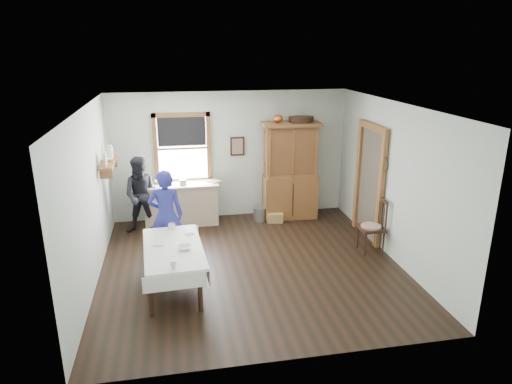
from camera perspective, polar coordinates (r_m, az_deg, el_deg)
room at (r=7.37m, az=-0.69°, el=0.21°), size 5.01×5.01×2.70m
window at (r=9.59m, az=-9.20°, el=5.90°), size 1.18×0.07×1.48m
doorway at (r=8.93m, az=14.07°, el=1.57°), size 0.09×1.14×2.22m
wall_shelf at (r=8.77m, az=-17.97°, el=3.72°), size 0.24×1.00×0.44m
framed_picture at (r=9.70m, az=-2.34°, el=5.73°), size 0.30×0.04×0.40m
rug_beater at (r=8.31m, az=15.86°, el=4.20°), size 0.01×0.27×0.27m
work_counter at (r=9.63m, az=-9.31°, el=-1.45°), size 1.54×0.59×0.88m
china_hutch at (r=9.74m, az=4.33°, el=2.64°), size 1.24×0.62×2.07m
dining_table at (r=7.20m, az=-10.15°, el=-9.24°), size 1.00×1.75×0.68m
spindle_chair at (r=8.47m, az=14.25°, el=-4.09°), size 0.47×0.47×1.00m
pail at (r=9.77m, az=0.46°, el=-2.76°), size 0.35×0.35×0.29m
wicker_basket at (r=9.72m, az=2.41°, el=-3.18°), size 0.37×0.29×0.20m
woman_blue at (r=7.99m, az=-11.16°, el=-3.29°), size 0.56×0.38×1.49m
figure_dark at (r=9.25m, az=-13.96°, el=-0.75°), size 0.76×0.63×1.44m
table_cup_a at (r=7.71m, az=-10.49°, el=-4.21°), size 0.13×0.13×0.10m
table_cup_b at (r=6.39m, az=-10.30°, el=-9.04°), size 0.10×0.10×0.09m
table_bowl at (r=6.94m, az=-8.93°, el=-6.86°), size 0.24×0.24×0.06m
counter_book at (r=9.48m, az=-5.77°, el=1.25°), size 0.28×0.29×0.02m
counter_bowl at (r=9.59m, az=-12.04°, el=1.27°), size 0.21×0.21×0.06m
shelf_bowl at (r=8.78m, az=-17.97°, el=3.89°), size 0.22×0.22×0.05m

